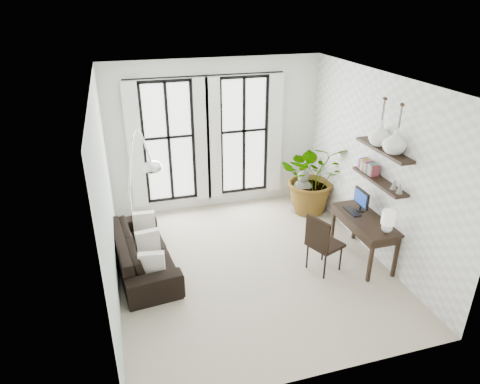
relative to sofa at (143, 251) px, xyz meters
name	(u,v)px	position (x,y,z in m)	size (l,w,h in m)	color
floor	(251,265)	(1.80, -0.49, -0.33)	(5.00, 5.00, 0.00)	#B3A58E
ceiling	(254,80)	(1.80, -0.49, 2.87)	(5.00, 5.00, 0.00)	white
wall_left	(106,199)	(-0.45, -0.49, 1.27)	(5.00, 5.00, 0.00)	#B5CABE
wall_right	(376,167)	(4.05, -0.49, 1.27)	(5.00, 5.00, 0.00)	white
wall_back	(216,136)	(1.80, 2.01, 1.27)	(4.50, 4.50, 0.00)	white
windows	(207,140)	(1.60, 1.94, 1.23)	(3.26, 0.13, 2.65)	white
wall_shelves	(379,167)	(3.91, -0.78, 1.40)	(0.25, 1.30, 0.60)	black
sofa	(143,251)	(0.00, 0.00, 0.00)	(2.24, 0.88, 0.65)	black
throw_pillows	(148,241)	(0.10, 0.00, 0.17)	(0.40, 1.52, 0.40)	white
plant	(314,177)	(3.70, 1.14, 0.48)	(1.45, 1.25, 1.61)	#2D7228
desk	(366,223)	(3.74, -0.87, 0.43)	(0.59, 1.39, 1.21)	black
desk_chair	(322,241)	(2.88, -0.96, 0.27)	(0.64, 0.64, 1.05)	black
arc_lamp	(138,159)	(0.10, 0.50, 1.48)	(0.73, 1.25, 2.36)	silver
buddha	(302,194)	(3.50, 1.21, 0.06)	(0.51, 0.51, 0.93)	gray
vase_a	(395,142)	(3.91, -1.07, 1.94)	(0.37, 0.37, 0.38)	white
vase_b	(380,134)	(3.91, -0.67, 1.94)	(0.37, 0.37, 0.38)	white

